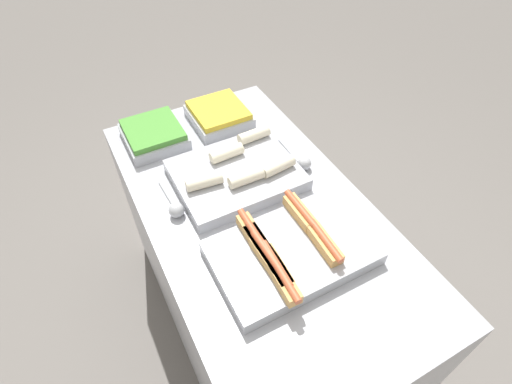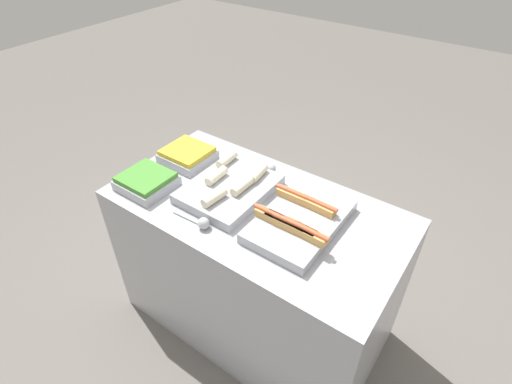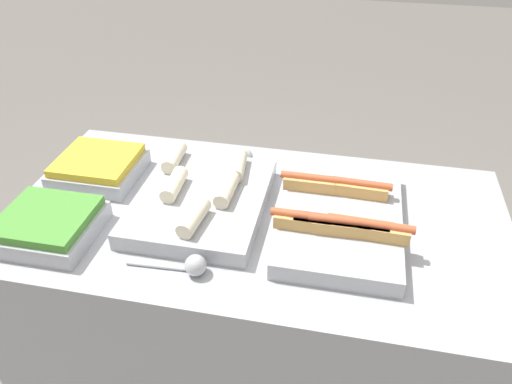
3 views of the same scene
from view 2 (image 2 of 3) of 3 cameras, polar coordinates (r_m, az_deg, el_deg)
name	(u,v)px [view 2 (image 2 of 3)]	position (r m, az deg, el deg)	size (l,w,h in m)	color
ground_plane	(256,317)	(2.55, 0.01, -17.39)	(12.00, 12.00, 0.00)	slate
counter	(256,268)	(2.19, 0.01, -10.82)	(1.41, 0.75, 0.89)	#A8AAB2
tray_hotdogs	(299,220)	(1.76, 6.15, -4.05)	(0.37, 0.49, 0.10)	#A8AAB2
tray_wraps	(230,188)	(1.94, -3.79, 0.64)	(0.36, 0.45, 0.09)	#A8AAB2
tray_side_front	(146,181)	(2.04, -15.38, 1.47)	(0.25, 0.23, 0.07)	#A8AAB2
tray_side_back	(187,155)	(2.20, -9.76, 5.23)	(0.25, 0.23, 0.07)	#A8AAB2
serving_spoon_near	(202,223)	(1.77, -7.71, -4.39)	(0.21, 0.05, 0.05)	#B2B5BA
serving_spoon_far	(269,168)	(2.08, 1.88, 3.40)	(0.22, 0.05, 0.05)	#B2B5BA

